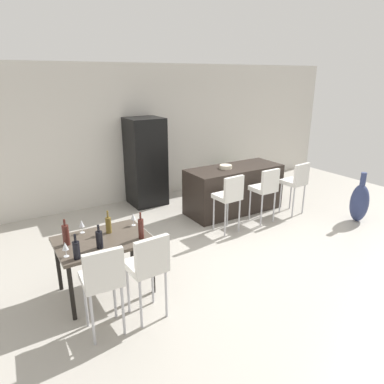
{
  "coord_description": "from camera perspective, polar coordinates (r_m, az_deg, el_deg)",
  "views": [
    {
      "loc": [
        -3.46,
        -4.06,
        2.66
      ],
      "look_at": [
        -0.63,
        0.49,
        0.85
      ],
      "focal_mm": 32.51,
      "sensor_mm": 36.0,
      "label": 1
    }
  ],
  "objects": [
    {
      "name": "ground_plane",
      "position": [
        5.96,
        7.78,
        -8.03
      ],
      "size": [
        10.0,
        10.0,
        0.0
      ],
      "primitive_type": "plane",
      "color": "#ADA89E"
    },
    {
      "name": "back_wall",
      "position": [
        7.92,
        -5.59,
        9.78
      ],
      "size": [
        10.0,
        0.12,
        2.9
      ],
      "primitive_type": "cube",
      "color": "beige",
      "rests_on": "ground_plane"
    },
    {
      "name": "kitchen_island",
      "position": [
        7.1,
        6.86,
        0.46
      ],
      "size": [
        1.97,
        0.79,
        0.92
      ],
      "primitive_type": "cube",
      "color": "black",
      "rests_on": "ground_plane"
    },
    {
      "name": "bar_chair_left",
      "position": [
        6.02,
        6.16,
        -0.47
      ],
      "size": [
        0.42,
        0.42,
        1.05
      ],
      "color": "silver",
      "rests_on": "ground_plane"
    },
    {
      "name": "bar_chair_middle",
      "position": [
        6.55,
        11.98,
        0.81
      ],
      "size": [
        0.41,
        0.41,
        1.05
      ],
      "color": "silver",
      "rests_on": "ground_plane"
    },
    {
      "name": "bar_chair_right",
      "position": [
        7.12,
        16.74,
        1.85
      ],
      "size": [
        0.43,
        0.43,
        1.05
      ],
      "color": "silver",
      "rests_on": "ground_plane"
    },
    {
      "name": "dining_table",
      "position": [
        4.49,
        -14.36,
        -8.41
      ],
      "size": [
        1.12,
        0.81,
        0.74
      ],
      "color": "#4C4238",
      "rests_on": "ground_plane"
    },
    {
      "name": "dining_chair_near",
      "position": [
        3.77,
        -14.46,
        -13.4
      ],
      "size": [
        0.42,
        0.42,
        1.05
      ],
      "color": "silver",
      "rests_on": "ground_plane"
    },
    {
      "name": "dining_chair_far",
      "position": [
        3.91,
        -7.21,
        -11.61
      ],
      "size": [
        0.42,
        0.42,
        1.05
      ],
      "color": "silver",
      "rests_on": "ground_plane"
    },
    {
      "name": "wine_bottle_far",
      "position": [
        4.34,
        -8.37,
        -5.91
      ],
      "size": [
        0.07,
        0.07,
        0.34
      ],
      "color": "#471E19",
      "rests_on": "dining_table"
    },
    {
      "name": "wine_bottle_inner",
      "position": [
        4.05,
        -18.44,
        -8.97
      ],
      "size": [
        0.08,
        0.08,
        0.29
      ],
      "color": "black",
      "rests_on": "dining_table"
    },
    {
      "name": "wine_bottle_left",
      "position": [
        4.39,
        -19.99,
        -6.6
      ],
      "size": [
        0.08,
        0.08,
        0.33
      ],
      "color": "#471E19",
      "rests_on": "dining_table"
    },
    {
      "name": "wine_bottle_end",
      "position": [
        4.21,
        -14.96,
        -7.49
      ],
      "size": [
        0.08,
        0.08,
        0.29
      ],
      "color": "black",
      "rests_on": "dining_table"
    },
    {
      "name": "wine_bottle_corner",
      "position": [
        4.57,
        -13.55,
        -5.23
      ],
      "size": [
        0.07,
        0.07,
        0.3
      ],
      "color": "brown",
      "rests_on": "dining_table"
    },
    {
      "name": "wine_glass_middle",
      "position": [
        4.13,
        -20.09,
        -8.39
      ],
      "size": [
        0.07,
        0.07,
        0.17
      ],
      "color": "silver",
      "rests_on": "dining_table"
    },
    {
      "name": "wine_glass_right",
      "position": [
        4.71,
        -9.63,
        -4.02
      ],
      "size": [
        0.07,
        0.07,
        0.17
      ],
      "color": "silver",
      "rests_on": "dining_table"
    },
    {
      "name": "wine_glass_near",
      "position": [
        4.65,
        -17.68,
        -4.99
      ],
      "size": [
        0.07,
        0.07,
        0.17
      ],
      "color": "silver",
      "rests_on": "dining_table"
    },
    {
      "name": "refrigerator",
      "position": [
        7.41,
        -7.6,
        4.91
      ],
      "size": [
        0.72,
        0.68,
        1.84
      ],
      "primitive_type": "cube",
      "color": "black",
      "rests_on": "ground_plane"
    },
    {
      "name": "fruit_bowl",
      "position": [
        6.85,
        5.55,
        4.15
      ],
      "size": [
        0.24,
        0.24,
        0.07
      ],
      "primitive_type": "cylinder",
      "color": "beige",
      "rests_on": "kitchen_island"
    },
    {
      "name": "floor_vase",
      "position": [
        7.29,
        25.77,
        -1.53
      ],
      "size": [
        0.33,
        0.33,
        0.96
      ],
      "color": "navy",
      "rests_on": "ground_plane"
    },
    {
      "name": "potted_plant",
      "position": [
        8.72,
        6.43,
        2.8
      ],
      "size": [
        0.32,
        0.32,
        0.53
      ],
      "color": "beige",
      "rests_on": "ground_plane"
    }
  ]
}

